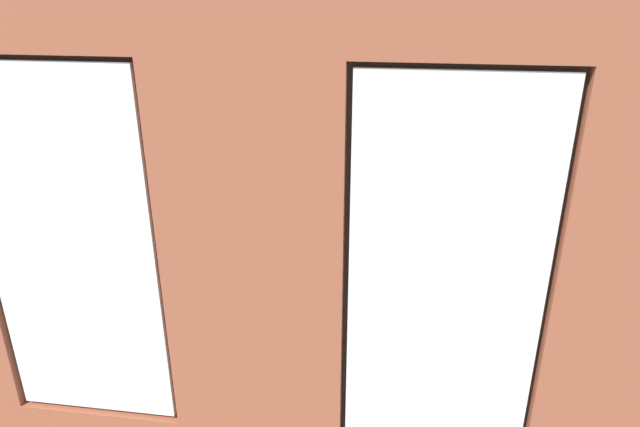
{
  "coord_description": "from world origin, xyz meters",
  "views": [
    {
      "loc": [
        -0.76,
        5.59,
        3.15
      ],
      "look_at": [
        -0.01,
        0.4,
        0.94
      ],
      "focal_mm": 32.0,
      "sensor_mm": 36.0,
      "label": 1
    }
  ],
  "objects_px": {
    "candle_jar": "(334,249)",
    "papasan_chair": "(317,174)",
    "potted_plant_near_tv": "(90,234)",
    "potted_plant_beside_window_right": "(8,340)",
    "media_console": "(97,238)",
    "couch_by_window": "(232,380)",
    "remote_silver": "(312,241)",
    "table_plant_small": "(362,232)",
    "potted_plant_between_couches": "(426,363)",
    "potted_plant_corner_near_left": "(529,165)",
    "potted_plant_mid_room_small": "(403,224)",
    "couch_left": "(549,260)",
    "coffee_table": "(326,252)",
    "potted_plant_by_left_couch": "(493,207)",
    "cup_ceramic": "(326,244)",
    "potted_plant_foreground_right": "(182,148)",
    "tv_flatscreen": "(89,191)"
  },
  "relations": [
    {
      "from": "couch_left",
      "to": "potted_plant_between_couches",
      "type": "height_order",
      "value": "potted_plant_between_couches"
    },
    {
      "from": "table_plant_small",
      "to": "media_console",
      "type": "distance_m",
      "value": 3.2
    },
    {
      "from": "couch_left",
      "to": "papasan_chair",
      "type": "xyz_separation_m",
      "value": [
        2.82,
        -2.11,
        0.12
      ]
    },
    {
      "from": "potted_plant_corner_near_left",
      "to": "potted_plant_near_tv",
      "type": "relative_size",
      "value": 0.86
    },
    {
      "from": "potted_plant_near_tv",
      "to": "potted_plant_beside_window_right",
      "type": "distance_m",
      "value": 1.51
    },
    {
      "from": "tv_flatscreen",
      "to": "potted_plant_near_tv",
      "type": "relative_size",
      "value": 0.72
    },
    {
      "from": "tv_flatscreen",
      "to": "couch_by_window",
      "type": "bearing_deg",
      "value": 134.87
    },
    {
      "from": "remote_silver",
      "to": "potted_plant_corner_near_left",
      "type": "distance_m",
      "value": 3.59
    },
    {
      "from": "potted_plant_mid_room_small",
      "to": "couch_left",
      "type": "bearing_deg",
      "value": 161.15
    },
    {
      "from": "papasan_chair",
      "to": "potted_plant_beside_window_right",
      "type": "xyz_separation_m",
      "value": [
        1.69,
        4.58,
        0.14
      ]
    },
    {
      "from": "candle_jar",
      "to": "remote_silver",
      "type": "xyz_separation_m",
      "value": [
        0.27,
        -0.24,
        -0.05
      ]
    },
    {
      "from": "cup_ceramic",
      "to": "table_plant_small",
      "type": "bearing_deg",
      "value": -158.07
    },
    {
      "from": "potted_plant_foreground_right",
      "to": "papasan_chair",
      "type": "bearing_deg",
      "value": 178.75
    },
    {
      "from": "cup_ceramic",
      "to": "remote_silver",
      "type": "relative_size",
      "value": 0.53
    },
    {
      "from": "cup_ceramic",
      "to": "potted_plant_near_tv",
      "type": "xyz_separation_m",
      "value": [
        2.25,
        0.69,
        0.29
      ]
    },
    {
      "from": "couch_left",
      "to": "papasan_chair",
      "type": "relative_size",
      "value": 1.81
    },
    {
      "from": "media_console",
      "to": "potted_plant_by_left_couch",
      "type": "distance_m",
      "value": 4.98
    },
    {
      "from": "couch_by_window",
      "to": "potted_plant_near_tv",
      "type": "bearing_deg",
      "value": -37.34
    },
    {
      "from": "coffee_table",
      "to": "papasan_chair",
      "type": "height_order",
      "value": "papasan_chair"
    },
    {
      "from": "candle_jar",
      "to": "table_plant_small",
      "type": "xyz_separation_m",
      "value": [
        -0.27,
        -0.28,
        0.08
      ]
    },
    {
      "from": "media_console",
      "to": "potted_plant_between_couches",
      "type": "distance_m",
      "value": 4.47
    },
    {
      "from": "candle_jar",
      "to": "potted_plant_between_couches",
      "type": "bearing_deg",
      "value": 114.94
    },
    {
      "from": "candle_jar",
      "to": "tv_flatscreen",
      "type": "distance_m",
      "value": 2.95
    },
    {
      "from": "table_plant_small",
      "to": "tv_flatscreen",
      "type": "bearing_deg",
      "value": -2.68
    },
    {
      "from": "coffee_table",
      "to": "potted_plant_mid_room_small",
      "type": "xyz_separation_m",
      "value": [
        -0.81,
        -0.81,
        0.02
      ]
    },
    {
      "from": "coffee_table",
      "to": "candle_jar",
      "type": "relative_size",
      "value": 11.9
    },
    {
      "from": "couch_by_window",
      "to": "candle_jar",
      "type": "height_order",
      "value": "couch_by_window"
    },
    {
      "from": "cup_ceramic",
      "to": "potted_plant_by_left_couch",
      "type": "xyz_separation_m",
      "value": [
        -1.97,
        -1.72,
        -0.16
      ]
    },
    {
      "from": "table_plant_small",
      "to": "couch_by_window",
      "type": "bearing_deg",
      "value": 70.41
    },
    {
      "from": "couch_by_window",
      "to": "potted_plant_between_couches",
      "type": "relative_size",
      "value": 1.34
    },
    {
      "from": "potted_plant_corner_near_left",
      "to": "potted_plant_foreground_right",
      "type": "height_order",
      "value": "potted_plant_foreground_right"
    },
    {
      "from": "media_console",
      "to": "potted_plant_beside_window_right",
      "type": "relative_size",
      "value": 0.91
    },
    {
      "from": "papasan_chair",
      "to": "potted_plant_by_left_couch",
      "type": "distance_m",
      "value": 2.51
    },
    {
      "from": "couch_left",
      "to": "potted_plant_beside_window_right",
      "type": "xyz_separation_m",
      "value": [
        4.51,
        2.47,
        0.26
      ]
    },
    {
      "from": "papasan_chair",
      "to": "potted_plant_between_couches",
      "type": "relative_size",
      "value": 0.78
    },
    {
      "from": "potted_plant_near_tv",
      "to": "potted_plant_corner_near_left",
      "type": "bearing_deg",
      "value": -146.47
    },
    {
      "from": "couch_left",
      "to": "media_console",
      "type": "relative_size",
      "value": 1.91
    },
    {
      "from": "potted_plant_corner_near_left",
      "to": "potted_plant_mid_room_small",
      "type": "height_order",
      "value": "potted_plant_corner_near_left"
    },
    {
      "from": "potted_plant_by_left_couch",
      "to": "papasan_chair",
      "type": "bearing_deg",
      "value": -15.57
    },
    {
      "from": "couch_left",
      "to": "remote_silver",
      "type": "relative_size",
      "value": 11.91
    },
    {
      "from": "tv_flatscreen",
      "to": "papasan_chair",
      "type": "relative_size",
      "value": 0.94
    },
    {
      "from": "couch_left",
      "to": "candle_jar",
      "type": "bearing_deg",
      "value": -82.93
    },
    {
      "from": "candle_jar",
      "to": "papasan_chair",
      "type": "xyz_separation_m",
      "value": [
        0.55,
        -2.52,
        -0.06
      ]
    },
    {
      "from": "potted_plant_by_left_couch",
      "to": "potted_plant_mid_room_small",
      "type": "xyz_separation_m",
      "value": [
        1.16,
        0.9,
        0.08
      ]
    },
    {
      "from": "potted_plant_foreground_right",
      "to": "table_plant_small",
      "type": "bearing_deg",
      "value": 141.46
    },
    {
      "from": "tv_flatscreen",
      "to": "cup_ceramic",
      "type": "bearing_deg",
      "value": 173.92
    },
    {
      "from": "candle_jar",
      "to": "media_console",
      "type": "relative_size",
      "value": 0.11
    },
    {
      "from": "couch_left",
      "to": "potted_plant_foreground_right",
      "type": "bearing_deg",
      "value": -116.99
    },
    {
      "from": "tv_flatscreen",
      "to": "papasan_chair",
      "type": "height_order",
      "value": "tv_flatscreen"
    },
    {
      "from": "couch_by_window",
      "to": "tv_flatscreen",
      "type": "relative_size",
      "value": 1.83
    }
  ]
}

